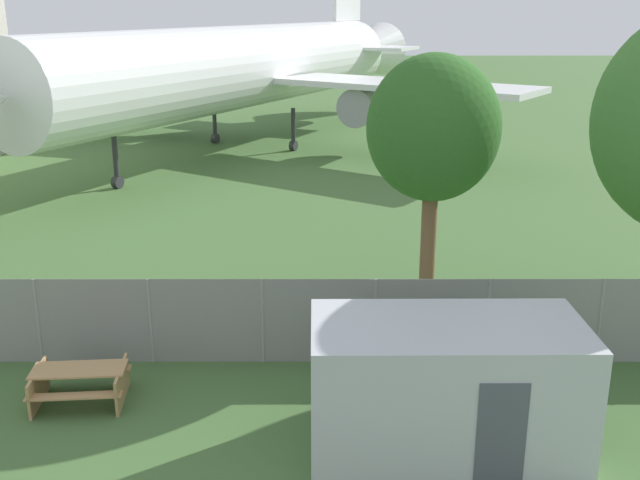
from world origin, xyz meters
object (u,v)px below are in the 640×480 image
object	(u,v)px
airplane	(238,68)
portable_cabin	(444,387)
tree_left_of_cabin	(431,130)
picnic_bench_near_cabin	(78,381)

from	to	relation	value
airplane	portable_cabin	xyz separation A→B (m)	(6.66, -29.91, -3.32)
airplane	tree_left_of_cabin	world-z (taller)	airplane
portable_cabin	tree_left_of_cabin	xyz separation A→B (m)	(0.51, 6.30, 3.68)
portable_cabin	tree_left_of_cabin	world-z (taller)	tree_left_of_cabin
picnic_bench_near_cabin	tree_left_of_cabin	xyz separation A→B (m)	(7.74, 4.67, 4.43)
airplane	portable_cabin	distance (m)	30.82
portable_cabin	tree_left_of_cabin	distance (m)	7.31
airplane	tree_left_of_cabin	bearing A→B (deg)	43.68
portable_cabin	tree_left_of_cabin	bearing A→B (deg)	84.94
portable_cabin	picnic_bench_near_cabin	bearing A→B (deg)	166.93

